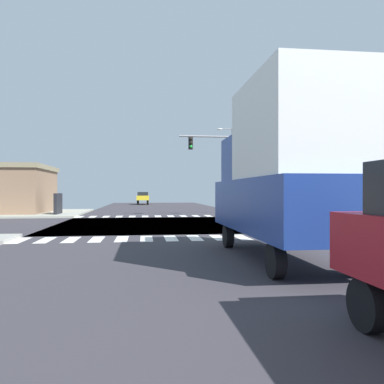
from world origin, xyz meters
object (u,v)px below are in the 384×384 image
object	(u,v)px
street_lamp	(230,161)
sedan_crossing_3	(143,197)
box_truck_queued_1	(282,169)
traffic_signal_mast	(237,153)

from	to	relation	value
street_lamp	sedan_crossing_3	bearing A→B (deg)	118.70
sedan_crossing_3	box_truck_queued_1	distance (m)	48.65
traffic_signal_mast	sedan_crossing_3	bearing A→B (deg)	105.04
traffic_signal_mast	box_truck_queued_1	size ratio (longest dim) A/B	1.07
sedan_crossing_3	box_truck_queued_1	xyz separation A→B (m)	(4.00, -48.46, 1.45)
sedan_crossing_3	street_lamp	bearing A→B (deg)	118.70
sedan_crossing_3	box_truck_queued_1	world-z (taller)	box_truck_queued_1
traffic_signal_mast	box_truck_queued_1	bearing A→B (deg)	-100.08
sedan_crossing_3	traffic_signal_mast	bearing A→B (deg)	105.04
street_lamp	box_truck_queued_1	xyz separation A→B (m)	(-5.51, -31.10, -2.68)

